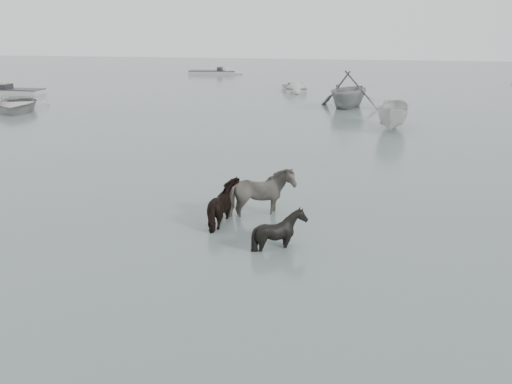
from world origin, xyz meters
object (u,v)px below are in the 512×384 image
at_px(pony_pinto, 259,188).
at_px(rowboat_lead, 15,102).
at_px(pony_dark, 227,197).
at_px(pony_black, 280,222).

distance_m(pony_pinto, rowboat_lead, 25.76).
relative_size(pony_dark, pony_black, 1.15).
bearing_deg(rowboat_lead, pony_dark, -71.01).
relative_size(pony_black, rowboat_lead, 0.25).
bearing_deg(rowboat_lead, pony_black, -70.77).
bearing_deg(pony_pinto, pony_black, 175.86).
distance_m(pony_dark, pony_black, 2.35).
distance_m(pony_dark, rowboat_lead, 25.71).
bearing_deg(pony_black, rowboat_lead, 55.08).
distance_m(pony_black, rowboat_lead, 28.05).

